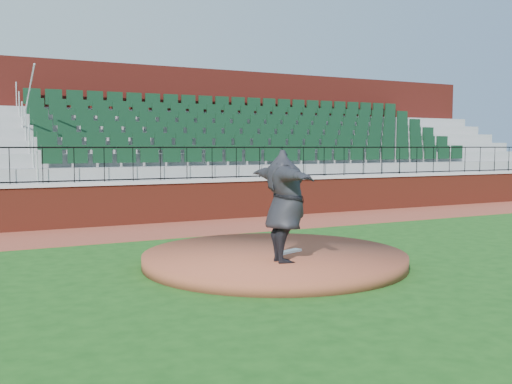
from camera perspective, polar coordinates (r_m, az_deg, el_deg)
ground at (r=12.18m, az=3.27°, el=-6.59°), size 90.00×90.00×0.00m
warning_track at (r=16.98m, az=-6.07°, el=-3.46°), size 34.00×3.20×0.01m
field_wall at (r=18.41m, az=-7.89°, el=-1.01°), size 34.00×0.35×1.20m
wall_cap at (r=18.36m, az=-7.91°, el=1.01°), size 34.00×0.45×0.10m
wall_railing at (r=18.33m, az=-7.93°, el=2.73°), size 34.00×0.05×1.00m
seating_stands at (r=20.92m, az=-10.44°, el=4.27°), size 34.00×5.10×4.60m
concourse_wall at (r=23.61m, az=-12.44°, el=5.33°), size 34.00×0.50×5.50m
pitchers_mound at (r=11.68m, az=1.78°, el=-6.43°), size 5.15×5.15×0.25m
pitching_rubber at (r=11.61m, az=3.12°, el=-5.77°), size 0.68×0.39×0.04m
pitcher at (r=10.53m, az=2.77°, el=-1.39°), size 0.99×2.54×2.02m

